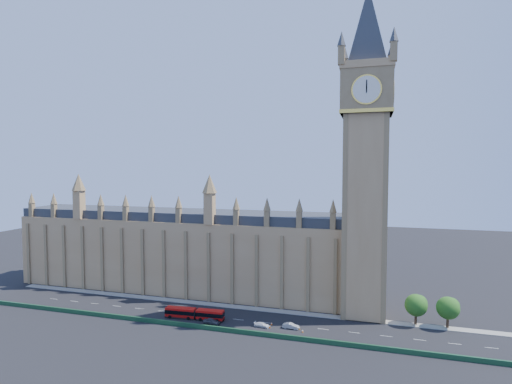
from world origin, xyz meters
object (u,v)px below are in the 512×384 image
(car_grey, at_px, (212,321))
(car_white, at_px, (262,325))
(car_silver, at_px, (291,326))
(red_bus, at_px, (194,314))

(car_grey, relative_size, car_white, 1.11)
(car_grey, bearing_deg, car_silver, -75.38)
(red_bus, distance_m, car_silver, 27.75)
(red_bus, relative_size, car_grey, 3.71)
(car_white, bearing_deg, car_grey, 101.63)
(red_bus, distance_m, car_grey, 6.60)
(car_silver, bearing_deg, car_grey, 101.69)
(red_bus, distance_m, car_white, 20.00)
(car_silver, bearing_deg, car_white, 102.24)
(red_bus, bearing_deg, car_grey, -23.33)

